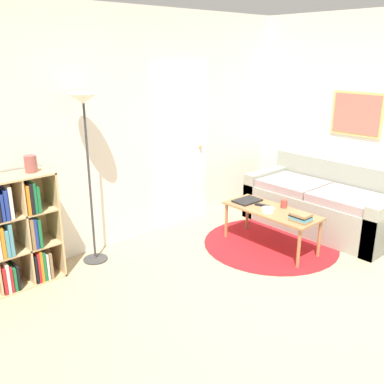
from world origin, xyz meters
name	(u,v)px	position (x,y,z in m)	size (l,w,h in m)	color
ground_plane	(317,326)	(0.00, 0.00, 0.00)	(14.00, 14.00, 0.00)	tan
wall_back	(138,129)	(0.03, 2.50, 1.29)	(7.52, 0.11, 2.60)	silver
wall_right	(343,120)	(2.28, 1.23, 1.30)	(0.08, 5.47, 2.60)	silver
rug	(270,243)	(0.96, 1.24, 0.00)	(1.54, 1.54, 0.01)	#B2191E
bookshelf	(4,237)	(-1.64, 2.28, 0.52)	(0.93, 0.34, 1.07)	tan
floor_lamp	(85,124)	(-0.76, 2.24, 1.46)	(0.29, 0.29, 1.75)	#333333
couch	(324,205)	(1.87, 1.14, 0.29)	(0.86, 1.83, 0.81)	gray
coffee_table	(271,214)	(0.90, 1.21, 0.40)	(0.46, 1.10, 0.45)	#996B42
laptop	(247,201)	(0.90, 1.57, 0.46)	(0.32, 0.23, 0.02)	black
bowl	(268,210)	(0.80, 1.18, 0.48)	(0.14, 0.14, 0.05)	silver
book_stack_on_table	(301,217)	(0.85, 0.80, 0.49)	(0.17, 0.22, 0.09)	olive
cup	(284,204)	(1.05, 1.16, 0.50)	(0.07, 0.07, 0.09)	#A33D33
remote	(262,205)	(0.91, 1.35, 0.46)	(0.09, 0.18, 0.02)	black
vase_on_shelf	(31,164)	(-1.32, 2.28, 1.15)	(0.11, 0.11, 0.16)	#934C47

